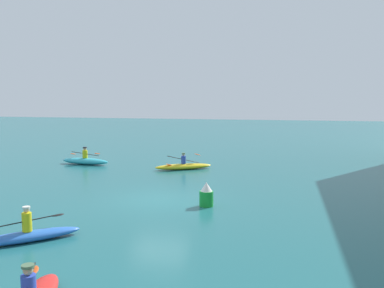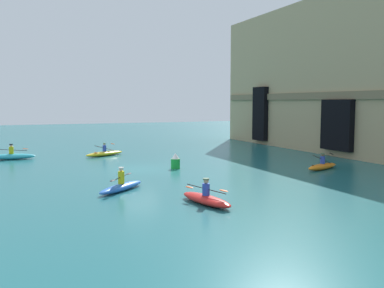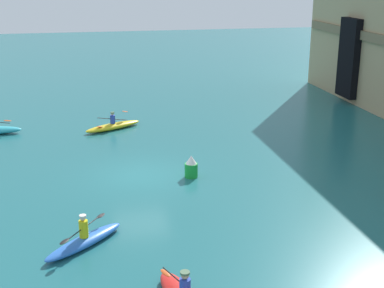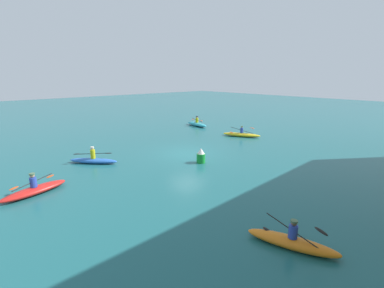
# 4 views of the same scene
# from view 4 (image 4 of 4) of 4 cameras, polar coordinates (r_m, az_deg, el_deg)

# --- Properties ---
(ground_plane) EXTENTS (120.00, 120.00, 0.00)m
(ground_plane) POSITION_cam_4_polar(r_m,az_deg,el_deg) (19.41, -1.15, -2.11)
(ground_plane) COLOR #1E6066
(kayak_cyan) EXTENTS (1.11, 3.41, 1.16)m
(kayak_cyan) POSITION_cam_4_polar(r_m,az_deg,el_deg) (30.02, 1.10, 4.48)
(kayak_cyan) COLOR #33B2C6
(kayak_cyan) RESTS_ON ground
(kayak_blue) EXTENTS (2.66, 2.89, 1.14)m
(kayak_blue) POSITION_cam_4_polar(r_m,az_deg,el_deg) (18.45, -21.06, -3.34)
(kayak_blue) COLOR blue
(kayak_blue) RESTS_ON ground
(kayak_red) EXTENTS (3.20, 1.48, 1.09)m
(kayak_red) POSITION_cam_4_polar(r_m,az_deg,el_deg) (15.08, -31.59, -8.65)
(kayak_red) COLOR red
(kayak_red) RESTS_ON ground
(kayak_yellow) EXTENTS (2.33, 3.51, 1.03)m
(kayak_yellow) POSITION_cam_4_polar(r_m,az_deg,el_deg) (25.24, 10.95, 2.10)
(kayak_yellow) COLOR yellow
(kayak_yellow) RESTS_ON ground
(kayak_orange) EXTENTS (1.65, 3.06, 1.05)m
(kayak_orange) POSITION_cam_4_polar(r_m,az_deg,el_deg) (9.93, 21.31, -19.53)
(kayak_orange) COLOR orange
(kayak_orange) RESTS_ON ground
(marker_buoy) EXTENTS (0.58, 0.58, 1.01)m
(marker_buoy) POSITION_cam_4_polar(r_m,az_deg,el_deg) (17.26, 2.00, -2.68)
(marker_buoy) COLOR green
(marker_buoy) RESTS_ON ground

